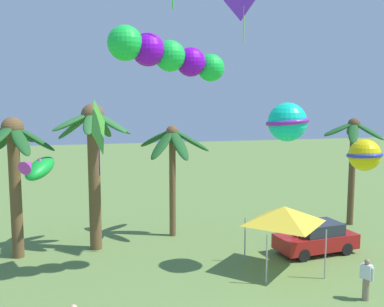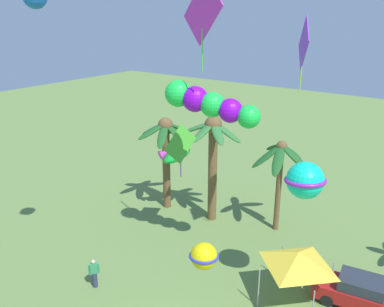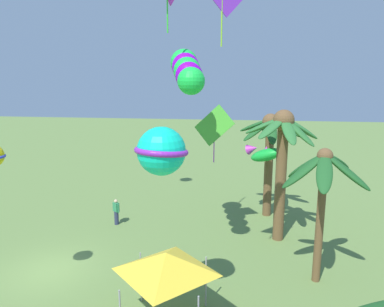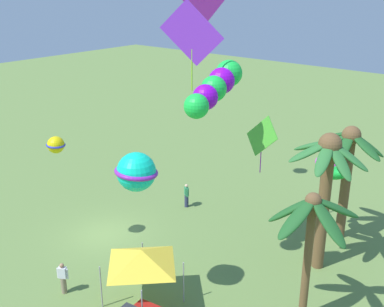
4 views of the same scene
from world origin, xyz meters
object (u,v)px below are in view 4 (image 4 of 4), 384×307
palm_tree_1 (349,157)px  festival_tent (141,257)px  spectator_1 (186,195)px  kite_ball_2 (56,145)px  palm_tree_2 (327,172)px  kite_fish_3 (332,171)px  kite_diamond_6 (262,137)px  kite_tube_5 (216,87)px  spectator_0 (63,278)px  palm_tree_0 (310,224)px  kite_diamond_7 (192,34)px  kite_ball_0 (136,172)px

palm_tree_1 → festival_tent: bearing=-20.6°
spectator_1 → kite_ball_2: bearing=-13.4°
palm_tree_2 → kite_fish_3: bearing=-163.0°
kite_diamond_6 → spectator_1: bearing=-99.6°
festival_tent → spectator_1: bearing=-150.9°
kite_fish_3 → kite_tube_5: 8.16m
festival_tent → kite_diamond_6: (-7.73, 1.10, 3.82)m
spectator_0 → spectator_1: (-10.52, -1.39, 0.00)m
palm_tree_0 → palm_tree_2: palm_tree_2 is taller
festival_tent → kite_ball_2: 7.65m
kite_fish_3 → spectator_1: bearing=-79.3°
kite_ball_2 → kite_diamond_7: 10.44m
palm_tree_0 → kite_diamond_7: bearing=-60.1°
spectator_1 → kite_ball_0: (8.72, 4.76, 5.67)m
spectator_0 → kite_tube_5: (-6.96, 3.48, 8.36)m
festival_tent → kite_ball_2: bearing=-96.2°
palm_tree_2 → festival_tent: (7.89, -4.71, -2.77)m
spectator_0 → palm_tree_0: bearing=120.5°
spectator_0 → festival_tent: festival_tent is taller
festival_tent → kite_ball_2: (-0.74, -6.76, 3.51)m
kite_tube_5 → kite_diamond_7: size_ratio=1.42×
spectator_0 → kite_diamond_7: bearing=120.9°
palm_tree_2 → kite_tube_5: (2.71, -4.70, 3.94)m
kite_tube_5 → kite_diamond_6: bearing=156.7°
palm_tree_1 → kite_ball_2: palm_tree_1 is taller
kite_diamond_7 → kite_fish_3: bearing=166.4°
kite_ball_0 → kite_tube_5: size_ratio=0.53×
kite_fish_3 → kite_tube_5: kite_tube_5 is taller
kite_ball_0 → kite_diamond_6: kite_diamond_6 is taller
spectator_1 → festival_tent: size_ratio=0.56×
spectator_1 → kite_diamond_6: kite_diamond_6 is taller
palm_tree_2 → kite_diamond_6: kite_diamond_6 is taller
kite_ball_0 → kite_tube_5: kite_tube_5 is taller
palm_tree_2 → kite_diamond_7: kite_diamond_7 is taller
spectator_0 → kite_fish_3: size_ratio=0.64×
kite_fish_3 → palm_tree_1: bearing=161.2°
kite_tube_5 → festival_tent: bearing=-0.1°
festival_tent → kite_ball_0: (-0.01, -0.10, 4.02)m
spectator_0 → palm_tree_1: bearing=149.6°
kite_ball_2 → kite_tube_5: 8.70m
palm_tree_2 → spectator_0: (9.67, -8.18, -4.42)m
kite_ball_2 → kite_diamond_6: 10.52m
palm_tree_1 → kite_diamond_7: 12.69m
spectator_0 → kite_ball_0: (-1.80, 3.37, 5.67)m
palm_tree_0 → kite_tube_5: (-1.42, -5.95, 4.53)m
spectator_1 → festival_tent: 10.13m
palm_tree_0 → spectator_0: 11.59m
spectator_1 → kite_ball_2: kite_ball_2 is taller
festival_tent → kite_diamond_7: size_ratio=0.86×
palm_tree_0 → kite_fish_3: palm_tree_0 is taller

